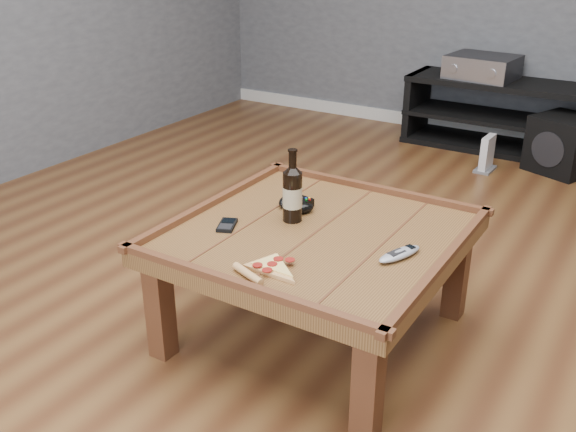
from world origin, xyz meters
The scene contains 12 objects.
ground centered at (0.00, 0.00, 0.00)m, with size 6.00×6.00×0.00m, color #4D2B16.
baseboard centered at (0.00, 2.99, 0.05)m, with size 5.00×0.02×0.10m, color silver.
coffee_table centered at (0.00, 0.00, 0.39)m, with size 1.03×1.03×0.48m.
media_console centered at (0.00, 2.75, 0.25)m, with size 1.40×0.45×0.50m.
beer_bottle centered at (-0.13, 0.04, 0.57)m, with size 0.07×0.07×0.29m.
game_controller centered at (-0.17, 0.14, 0.47)m, with size 0.17×0.13×0.05m.
pizza_slice centered at (0.01, -0.34, 0.46)m, with size 0.24×0.30×0.03m.
smartphone centered at (-0.31, -0.14, 0.46)m, with size 0.10×0.13×0.01m.
remote_control centered at (0.34, -0.03, 0.46)m, with size 0.12×0.20×0.03m.
av_receiver centered at (-0.20, 2.74, 0.58)m, with size 0.49×0.42×0.16m.
subwoofer centered at (0.46, 2.50, 0.18)m, with size 0.48×0.48×0.37m.
game_console centered at (0.03, 2.24, 0.11)m, with size 0.11×0.19×0.24m.
Camera 1 is at (1.04, -1.88, 1.47)m, focal length 40.00 mm.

